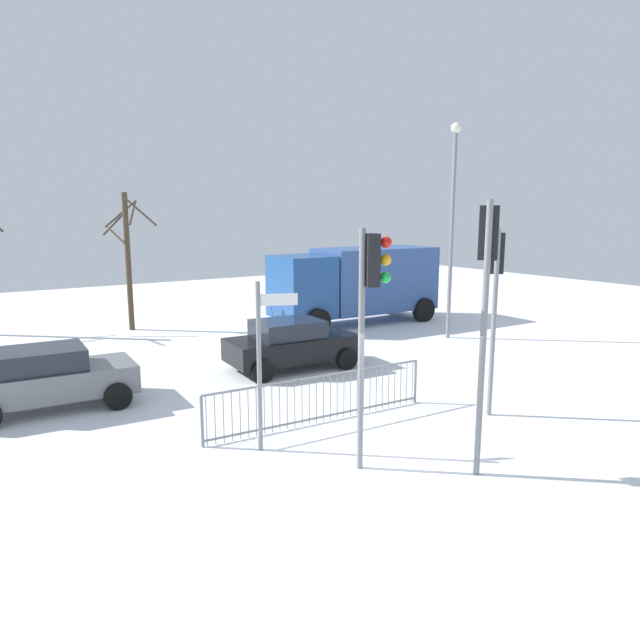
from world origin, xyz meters
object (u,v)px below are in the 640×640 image
direction_sign_post (262,358)px  car_grey_far (47,377)px  traffic_light_rear_right (370,295)px  delivery_truck (357,282)px  traffic_light_mid_right (495,279)px  traffic_light_foreground_left (486,277)px  car_black_near (291,344)px  bare_tree_left (128,256)px  street_lamp (453,211)px

direction_sign_post → car_grey_far: size_ratio=0.85×
traffic_light_rear_right → delivery_truck: size_ratio=0.61×
traffic_light_mid_right → direction_sign_post: 5.56m
traffic_light_rear_right → car_grey_far: bearing=-126.3°
traffic_light_foreground_left → car_grey_far: 10.13m
direction_sign_post → delivery_truck: 13.50m
car_grey_far → car_black_near: 6.57m
direction_sign_post → car_grey_far: (-3.07, 4.92, -1.07)m
traffic_light_foreground_left → bare_tree_left: size_ratio=0.90×
traffic_light_rear_right → car_grey_far: size_ratio=1.11×
car_black_near → delivery_truck: delivery_truck is taller
direction_sign_post → traffic_light_rear_right: bearing=-33.4°
street_lamp → car_black_near: bearing=-175.2°
street_lamp → traffic_light_foreground_left: bearing=-132.9°
traffic_light_mid_right → bare_tree_left: (-4.10, 14.30, -0.20)m
traffic_light_mid_right → direction_sign_post: traffic_light_mid_right is taller
traffic_light_foreground_left → direction_sign_post: traffic_light_foreground_left is taller
traffic_light_mid_right → traffic_light_foreground_left: size_ratio=0.88×
traffic_light_mid_right → direction_sign_post: (-5.34, 0.94, -1.25)m
traffic_light_foreground_left → direction_sign_post: 4.33m
traffic_light_rear_right → street_lamp: bearing=148.6°
traffic_light_mid_right → car_black_near: 6.51m
traffic_light_mid_right → traffic_light_foreground_left: (-2.60, -1.98, 0.40)m
traffic_light_foreground_left → traffic_light_rear_right: 1.97m
delivery_truck → car_black_near: bearing=40.3°
bare_tree_left → delivery_truck: bearing=-24.4°
traffic_light_mid_right → car_grey_far: (-8.41, 5.86, -2.33)m
bare_tree_left → car_grey_far: bearing=-117.0°
traffic_light_rear_right → car_black_near: 7.38m
traffic_light_foreground_left → bare_tree_left: bare_tree_left is taller
traffic_light_foreground_left → street_lamp: size_ratio=0.63×
delivery_truck → direction_sign_post: bearing=47.1°
car_black_near → bare_tree_left: 9.06m
car_black_near → traffic_light_foreground_left: bearing=-91.8°
traffic_light_rear_right → traffic_light_mid_right: bearing=121.9°
direction_sign_post → bare_tree_left: (1.23, 13.36, 1.05)m
car_grey_far → delivery_truck: 13.43m
traffic_light_mid_right → delivery_truck: bearing=110.4°
traffic_light_rear_right → street_lamp: (9.33, 7.19, 1.43)m
traffic_light_mid_right → bare_tree_left: size_ratio=0.80×
traffic_light_rear_right → delivery_truck: (8.26, 11.37, -1.42)m
direction_sign_post → bare_tree_left: bare_tree_left is taller
car_black_near → car_grey_far: bearing=-176.8°
street_lamp → bare_tree_left: street_lamp is taller
direction_sign_post → street_lamp: street_lamp is taller
traffic_light_foreground_left → street_lamp: (7.79, 8.37, 1.09)m
traffic_light_mid_right → traffic_light_rear_right: 4.22m
direction_sign_post → traffic_light_mid_right: bearing=12.0°
car_black_near → street_lamp: 8.03m
traffic_light_rear_right → car_grey_far: 8.26m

